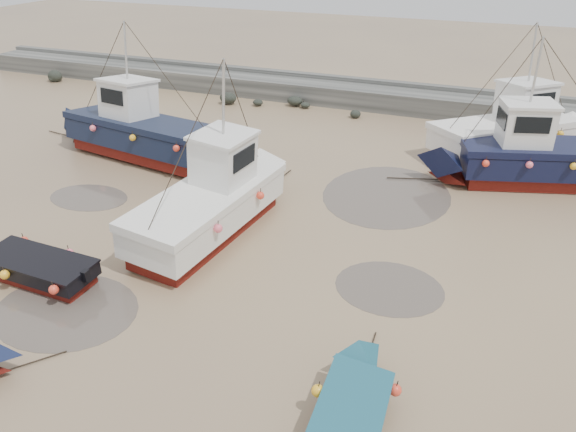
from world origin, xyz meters
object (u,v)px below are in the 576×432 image
at_px(cabin_boat_1, 216,196).
at_px(person, 229,218).
at_px(cabin_boat_3, 517,131).
at_px(dinghy_2, 349,407).
at_px(cabin_boat_0, 135,130).
at_px(dinghy_4, 30,263).
at_px(cabin_boat_2, 526,155).

bearing_deg(cabin_boat_1, person, 94.17).
height_order(cabin_boat_1, cabin_boat_3, same).
height_order(dinghy_2, cabin_boat_0, cabin_boat_0).
xyz_separation_m(dinghy_2, cabin_boat_1, (-7.18, 7.16, 0.77)).
distance_m(dinghy_4, cabin_boat_1, 6.55).
relative_size(dinghy_4, cabin_boat_2, 0.63).
distance_m(cabin_boat_3, person, 14.83).
bearing_deg(person, dinghy_2, 109.39).
distance_m(dinghy_2, cabin_boat_3, 19.17).
height_order(dinghy_2, person, dinghy_2).
relative_size(cabin_boat_0, cabin_boat_1, 1.11).
distance_m(cabin_boat_0, cabin_boat_3, 18.37).
xyz_separation_m(cabin_boat_3, person, (-9.91, -10.95, -1.34)).
bearing_deg(dinghy_4, cabin_boat_2, -44.21).
xyz_separation_m(dinghy_4, cabin_boat_2, (14.31, 13.76, 0.80)).
bearing_deg(person, cabin_boat_2, -165.82).
xyz_separation_m(cabin_boat_1, person, (0.01, 0.84, -1.33)).
xyz_separation_m(dinghy_2, cabin_boat_0, (-14.39, 12.32, 0.74)).
xyz_separation_m(dinghy_2, person, (-7.17, 8.00, -0.56)).
bearing_deg(cabin_boat_3, cabin_boat_1, -81.75).
relative_size(dinghy_2, dinghy_4, 0.89).
height_order(cabin_boat_0, cabin_boat_1, same).
bearing_deg(cabin_boat_3, person, -83.82).
bearing_deg(cabin_boat_1, cabin_boat_2, 44.44).
xyz_separation_m(cabin_boat_2, person, (-10.39, -7.72, -1.35)).
distance_m(cabin_boat_1, cabin_boat_3, 15.41).
height_order(dinghy_4, cabin_boat_2, cabin_boat_2).
xyz_separation_m(cabin_boat_0, cabin_boat_3, (17.13, 6.63, 0.04)).
relative_size(dinghy_2, person, 2.83).
distance_m(dinghy_4, cabin_boat_3, 21.92).
height_order(dinghy_2, cabin_boat_3, cabin_boat_3).
height_order(dinghy_2, dinghy_4, same).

